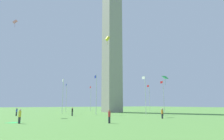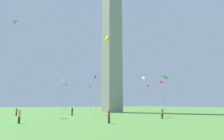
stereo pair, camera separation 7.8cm
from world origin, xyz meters
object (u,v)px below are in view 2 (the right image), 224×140
person_yellow_shirt (19,116)px  person_teal_shirt (163,112)px  person_orange_shirt (162,114)px  person_blue_shirt (16,112)px  flagpole_se (96,93)px  flagpole_sw (163,95)px  kite_yellow_box (107,39)px  obelisk_monument (112,43)px  flagpole_e (63,94)px  person_red_shirt (109,116)px  flagpole_w (149,97)px  person_black_shirt (72,112)px  flagpole_ne (66,96)px  flagpole_s (145,93)px  flagpole_nw (121,97)px  picnic_blanket_near_first_person (13,123)px  flagpole_n (91,97)px  kite_green_diamond (165,78)px  kite_pink_diamond (15,22)px

person_yellow_shirt → person_teal_shirt: person_yellow_shirt is taller
person_orange_shirt → person_blue_shirt: 29.65m
flagpole_se → flagpole_sw: 21.87m
kite_yellow_box → person_teal_shirt: bearing=-122.7°
obelisk_monument → flagpole_e: bearing=89.8°
flagpole_sw → person_red_shirt: (-18.06, 29.00, -4.19)m
flagpole_w → person_blue_shirt: size_ratio=5.65×
person_teal_shirt → kite_yellow_box: 20.55m
person_red_shirt → person_black_shirt: size_ratio=0.99×
person_red_shirt → person_black_shirt: (17.80, -1.42, 0.00)m
person_yellow_shirt → kite_yellow_box: 26.31m
obelisk_monument → person_red_shirt: 40.19m
flagpole_ne → obelisk_monument: bearing=-135.1°
flagpole_ne → flagpole_w: bearing=-112.5°
person_yellow_shirt → person_teal_shirt: size_ratio=1.10×
flagpole_se → flagpole_w: size_ratio=1.00×
flagpole_s → person_yellow_shirt: (-7.85, 27.92, -4.17)m
person_teal_shirt → kite_yellow_box: (6.47, 10.07, 16.70)m
person_yellow_shirt → person_orange_shirt: size_ratio=1.07×
flagpole_se → person_orange_shirt: bearing=-163.8°
flagpole_w → flagpole_nw: bearing=22.5°
flagpole_se → kite_yellow_box: kite_yellow_box is taller
picnic_blanket_near_first_person → flagpole_sw: bearing=-74.8°
flagpole_se → flagpole_nw: bearing=-45.0°
flagpole_n → person_blue_shirt: (-20.74, 26.72, -4.23)m
flagpole_ne → person_black_shirt: bearing=165.5°
kite_green_diamond → kite_yellow_box: size_ratio=1.09×
person_red_shirt → kite_yellow_box: bearing=16.5°
person_black_shirt → flagpole_nw: bearing=20.8°
person_yellow_shirt → person_blue_shirt: 18.08m
flagpole_sw → person_yellow_shirt: 40.99m
flagpole_sw → person_red_shirt: size_ratio=5.40×
person_orange_shirt → obelisk_monument: bearing=-16.8°
flagpole_se → flagpole_w: (10.94, -26.40, 0.00)m
kite_pink_diamond → person_red_shirt: bearing=-157.1°
flagpole_n → person_blue_shirt: size_ratio=5.65×
person_red_shirt → person_yellow_shirt: bearing=105.6°
obelisk_monument → person_blue_shirt: obelisk_monument is taller
flagpole_w → person_teal_shirt: bearing=143.6°
person_yellow_shirt → kite_green_diamond: (6.80, -33.88, 8.28)m
flagpole_se → person_teal_shirt: flagpole_se is taller
person_black_shirt → kite_pink_diamond: (7.12, 11.93, 20.20)m
flagpole_w → flagpole_nw: size_ratio=1.00×
flagpole_w → person_red_shirt: size_ratio=5.40×
obelisk_monument → person_red_shirt: size_ratio=25.65×
person_red_shirt → flagpole_e: bearing=40.5°
flagpole_se → person_black_shirt: (-0.26, 5.71, -4.19)m
person_orange_shirt → kite_pink_diamond: (22.73, 22.23, 20.24)m
flagpole_e → person_black_shirt: size_ratio=5.37×
person_red_shirt → person_blue_shirt: person_red_shirt is taller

